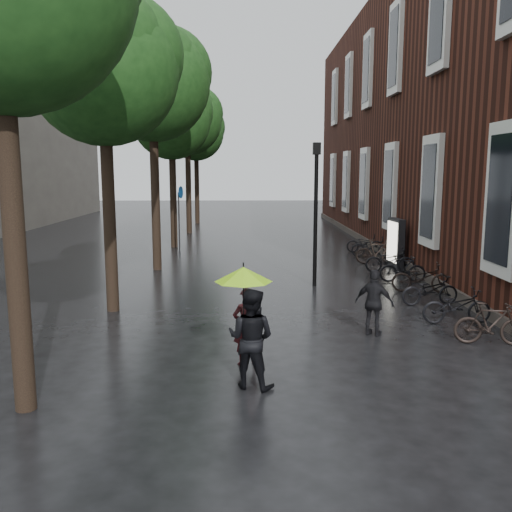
{
  "coord_description": "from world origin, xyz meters",
  "views": [
    {
      "loc": [
        -0.56,
        -7.01,
        3.68
      ],
      "look_at": [
        -0.32,
        6.37,
        1.55
      ],
      "focal_mm": 38.0,
      "sensor_mm": 36.0,
      "label": 1
    }
  ],
  "objects_px": {
    "person_burgundy": "(247,326)",
    "ad_lightbox": "(395,243)",
    "person_black": "(251,338)",
    "pedestrian_walking": "(374,303)",
    "parked_bicycles": "(401,267)",
    "lamp_post": "(316,200)"
  },
  "relations": [
    {
      "from": "pedestrian_walking",
      "to": "person_black",
      "type": "bearing_deg",
      "value": 77.02
    },
    {
      "from": "person_burgundy",
      "to": "person_black",
      "type": "height_order",
      "value": "person_black"
    },
    {
      "from": "person_burgundy",
      "to": "pedestrian_walking",
      "type": "relative_size",
      "value": 1.01
    },
    {
      "from": "person_burgundy",
      "to": "parked_bicycles",
      "type": "height_order",
      "value": "person_burgundy"
    },
    {
      "from": "pedestrian_walking",
      "to": "lamp_post",
      "type": "distance_m",
      "value": 5.69
    },
    {
      "from": "pedestrian_walking",
      "to": "lamp_post",
      "type": "height_order",
      "value": "lamp_post"
    },
    {
      "from": "lamp_post",
      "to": "pedestrian_walking",
      "type": "bearing_deg",
      "value": -82.79
    },
    {
      "from": "ad_lightbox",
      "to": "pedestrian_walking",
      "type": "bearing_deg",
      "value": -111.9
    },
    {
      "from": "person_burgundy",
      "to": "person_black",
      "type": "xyz_separation_m",
      "value": [
        0.07,
        -1.06,
        0.11
      ]
    },
    {
      "from": "parked_bicycles",
      "to": "ad_lightbox",
      "type": "distance_m",
      "value": 2.63
    },
    {
      "from": "ad_lightbox",
      "to": "lamp_post",
      "type": "xyz_separation_m",
      "value": [
        -3.5,
        -3.32,
        1.81
      ]
    },
    {
      "from": "person_burgundy",
      "to": "ad_lightbox",
      "type": "height_order",
      "value": "ad_lightbox"
    },
    {
      "from": "person_burgundy",
      "to": "pedestrian_walking",
      "type": "xyz_separation_m",
      "value": [
        2.86,
        1.83,
        -0.01
      ]
    },
    {
      "from": "pedestrian_walking",
      "to": "ad_lightbox",
      "type": "distance_m",
      "value": 9.06
    },
    {
      "from": "pedestrian_walking",
      "to": "ad_lightbox",
      "type": "xyz_separation_m",
      "value": [
        2.83,
        8.6,
        0.19
      ]
    },
    {
      "from": "lamp_post",
      "to": "parked_bicycles",
      "type": "bearing_deg",
      "value": 14.36
    },
    {
      "from": "lamp_post",
      "to": "ad_lightbox",
      "type": "bearing_deg",
      "value": 43.47
    },
    {
      "from": "pedestrian_walking",
      "to": "parked_bicycles",
      "type": "height_order",
      "value": "pedestrian_walking"
    },
    {
      "from": "pedestrian_walking",
      "to": "lamp_post",
      "type": "relative_size",
      "value": 0.33
    },
    {
      "from": "person_black",
      "to": "ad_lightbox",
      "type": "height_order",
      "value": "ad_lightbox"
    },
    {
      "from": "person_black",
      "to": "lamp_post",
      "type": "height_order",
      "value": "lamp_post"
    },
    {
      "from": "person_burgundy",
      "to": "ad_lightbox",
      "type": "bearing_deg",
      "value": -136.23
    }
  ]
}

